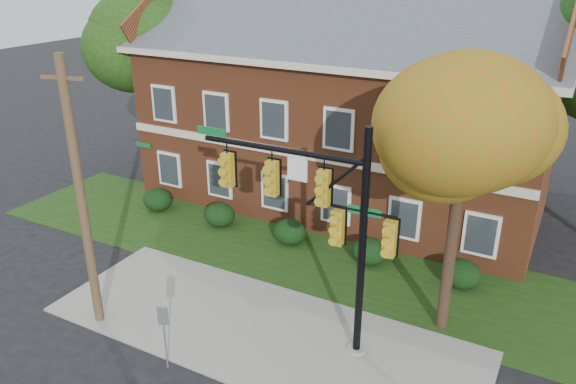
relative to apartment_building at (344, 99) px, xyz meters
The scene contains 15 objects.
ground 13.11m from the apartment_building, 80.50° to the right, with size 120.00×120.00×0.00m, color black.
sidewalk 12.18m from the apartment_building, 79.65° to the right, with size 14.00×5.00×0.08m, color gray.
grass_strip 8.01m from the apartment_building, 71.43° to the right, with size 30.00×6.00×0.04m, color #193811.
apartment_building is the anchor object (origin of this frame).
hedge_far_left 9.82m from the apartment_building, 143.11° to the right, with size 1.40×1.26×1.05m, color black.
hedge_left 7.73m from the apartment_building, 123.67° to the right, with size 1.40×1.26×1.05m, color black.
hedge_center 6.89m from the apartment_building, 90.00° to the right, with size 1.40×1.26×1.05m, color black.
hedge_right 7.73m from the apartment_building, 56.33° to the right, with size 1.40×1.26×1.05m, color black.
hedge_far_right 9.82m from the apartment_building, 36.89° to the right, with size 1.40×1.26×1.05m, color black.
tree_near_right 10.97m from the apartment_building, 48.23° to the right, with size 4.50×4.25×8.58m.
tree_left_rear 9.94m from the apartment_building, behind, with size 5.40×5.10×8.88m.
tree_far_rear 8.84m from the apartment_building, 80.29° to the left, with size 6.84×6.46×11.52m.
traffic_signal 11.17m from the apartment_building, 70.06° to the right, with size 6.32×0.56×7.05m.
utility_pole 13.29m from the apartment_building, 102.70° to the right, with size 1.33×0.41×8.64m.
sign_post 14.14m from the apartment_building, 87.91° to the right, with size 0.30×0.14×2.08m.
Camera 1 is at (7.77, -11.55, 11.02)m, focal length 35.00 mm.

